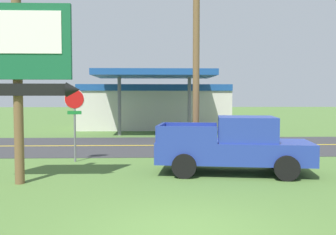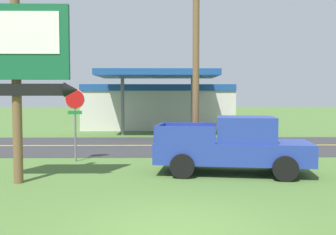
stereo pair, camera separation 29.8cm
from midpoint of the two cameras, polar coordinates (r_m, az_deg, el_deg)
name	(u,v)px [view 1 (the left image)]	position (r m, az deg, el deg)	size (l,w,h in m)	color
ground_plane	(183,233)	(7.61, 1.06, -17.11)	(180.00, 180.00, 0.00)	#4C7033
road_asphalt	(165,145)	(20.30, -0.92, -4.27)	(140.00, 8.00, 0.02)	#333335
road_centre_line	(165,145)	(20.30, -0.92, -4.24)	(126.00, 0.20, 0.01)	gold
motel_sign	(18,58)	(12.10, -22.50, 8.38)	(3.53, 0.54, 5.66)	brown
stop_sign	(75,112)	(15.62, -14.54, 0.82)	(0.80, 0.08, 2.95)	slate
utility_pole	(196,46)	(14.82, 3.71, 10.82)	(1.82, 0.26, 8.65)	brown
gas_station	(155,105)	(31.42, -2.33, 1.90)	(12.00, 11.50, 4.40)	beige
pickup_blue_parked_on_lawn	(235,146)	(13.10, 9.48, -4.21)	(5.44, 2.82, 1.96)	#233893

